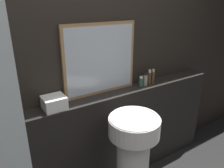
# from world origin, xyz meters

# --- Properties ---
(wall_back) EXTENTS (8.00, 0.06, 2.50)m
(wall_back) POSITION_xyz_m (0.00, 1.53, 1.25)
(wall_back) COLOR black
(wall_back) RESTS_ON ground_plane
(vanity_counter) EXTENTS (2.62, 0.19, 0.99)m
(vanity_counter) POSITION_xyz_m (0.00, 1.41, 0.50)
(vanity_counter) COLOR black
(vanity_counter) RESTS_ON ground_plane
(pedestal_sink) EXTENTS (0.41, 0.41, 0.96)m
(pedestal_sink) POSITION_xyz_m (0.00, 0.99, 0.56)
(pedestal_sink) COLOR white
(pedestal_sink) RESTS_ON ground_plane
(mirror) EXTENTS (0.72, 0.03, 0.64)m
(mirror) POSITION_xyz_m (-0.01, 1.48, 1.31)
(mirror) COLOR #937047
(mirror) RESTS_ON vanity_counter
(towel_stack) EXTENTS (0.18, 0.17, 0.10)m
(towel_stack) POSITION_xyz_m (-0.49, 1.41, 1.04)
(towel_stack) COLOR white
(towel_stack) RESTS_ON vanity_counter
(shampoo_bottle) EXTENTS (0.05, 0.05, 0.10)m
(shampoo_bottle) POSITION_xyz_m (0.41, 1.41, 1.04)
(shampoo_bottle) COLOR #2D4C3D
(shampoo_bottle) RESTS_ON vanity_counter
(conditioner_bottle) EXTENTS (0.04, 0.04, 0.13)m
(conditioner_bottle) POSITION_xyz_m (0.47, 1.41, 1.05)
(conditioner_bottle) COLOR gray
(conditioner_bottle) RESTS_ON vanity_counter
(lotion_bottle) EXTENTS (0.04, 0.04, 0.16)m
(lotion_bottle) POSITION_xyz_m (0.52, 1.41, 1.06)
(lotion_bottle) COLOR #4C3823
(lotion_bottle) RESTS_ON vanity_counter
(body_wash_bottle) EXTENTS (0.04, 0.04, 0.15)m
(body_wash_bottle) POSITION_xyz_m (0.57, 1.41, 1.06)
(body_wash_bottle) COLOR #4C3823
(body_wash_bottle) RESTS_ON vanity_counter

